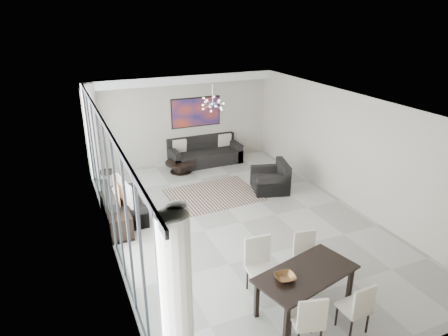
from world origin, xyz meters
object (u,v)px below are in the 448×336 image
television (120,192)px  dining_table (306,277)px  sofa_main (205,155)px  tv_console (116,214)px  coffee_table (181,166)px

television → dining_table: television is taller
sofa_main → tv_console: size_ratio=1.32×
coffee_table → television: bearing=-131.3°
coffee_table → tv_console: bearing=-133.2°
coffee_table → tv_console: 3.52m
sofa_main → tv_console: sofa_main is taller
coffee_table → television: 3.47m
tv_console → television: television is taller
sofa_main → dining_table: 7.24m
coffee_table → television: size_ratio=0.99×
sofa_main → television: television is taller
tv_console → television: bearing=1.0°
tv_console → dining_table: dining_table is taller
dining_table → tv_console: bearing=120.7°
tv_console → television: 0.58m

